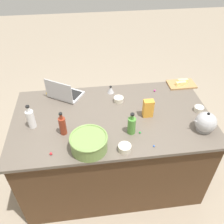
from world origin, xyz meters
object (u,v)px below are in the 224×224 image
at_px(ramekin_small, 119,99).
at_px(candy_bag, 148,108).
at_px(mixing_bowl_large, 89,143).
at_px(bottle_olive, 132,125).
at_px(butter_stick_left, 183,81).
at_px(laptop, 64,93).
at_px(kettle, 206,122).
at_px(ramekin_wide, 199,109).
at_px(bottle_vinegar, 31,119).
at_px(cutting_board, 181,84).
at_px(ramekin_medium, 125,148).
at_px(kitchen_timer, 111,90).
at_px(butter_stick_right, 181,83).
at_px(bottle_soy, 63,125).

height_order(ramekin_small, candy_bag, candy_bag).
bearing_deg(mixing_bowl_large, bottle_olive, -159.36).
bearing_deg(candy_bag, butter_stick_left, -137.01).
bearing_deg(laptop, butter_stick_left, -176.25).
relative_size(kettle, candy_bag, 1.25).
distance_m(kettle, ramekin_wide, 0.26).
bearing_deg(laptop, ramekin_wide, 163.02).
height_order(bottle_vinegar, ramekin_small, bottle_vinegar).
xyz_separation_m(bottle_olive, cutting_board, (-0.68, -0.65, -0.07)).
xyz_separation_m(kettle, ramekin_wide, (-0.06, -0.25, -0.06)).
bearing_deg(laptop, bottle_vinegar, 57.05).
relative_size(cutting_board, ramekin_medium, 2.85).
bearing_deg(kitchen_timer, butter_stick_right, -178.37).
relative_size(butter_stick_left, ramekin_wide, 1.25).
height_order(mixing_bowl_large, bottle_olive, bottle_olive).
distance_m(mixing_bowl_large, bottle_olive, 0.39).
bearing_deg(bottle_vinegar, mixing_bowl_large, 146.11).
bearing_deg(bottle_soy, ramekin_medium, 152.15).
distance_m(bottle_soy, butter_stick_right, 1.35).
bearing_deg(candy_bag, mixing_bowl_large, 31.07).
bearing_deg(butter_stick_left, ramekin_medium, 47.50).
bearing_deg(ramekin_small, cutting_board, -164.07).
xyz_separation_m(mixing_bowl_large, butter_stick_right, (-1.02, -0.76, -0.03)).
bearing_deg(ramekin_medium, kitchen_timer, -89.19).
height_order(laptop, bottle_olive, laptop).
bearing_deg(butter_stick_right, kitchen_timer, 1.63).
height_order(mixing_bowl_large, butter_stick_right, mixing_bowl_large).
xyz_separation_m(cutting_board, ramekin_wide, (-0.01, 0.44, 0.01)).
height_order(mixing_bowl_large, ramekin_small, mixing_bowl_large).
height_order(ramekin_medium, kitchen_timer, kitchen_timer).
height_order(ramekin_medium, candy_bag, candy_bag).
distance_m(cutting_board, ramekin_wide, 0.44).
distance_m(butter_stick_left, ramekin_wide, 0.47).
xyz_separation_m(bottle_soy, kitchen_timer, (-0.47, -0.54, -0.05)).
xyz_separation_m(kettle, butter_stick_left, (-0.07, -0.71, -0.04)).
distance_m(kettle, cutting_board, 0.70).
bearing_deg(ramekin_wide, kettle, 76.21).
bearing_deg(kettle, candy_bag, -28.88).
height_order(kettle, butter_stick_left, kettle).
bearing_deg(bottle_vinegar, candy_bag, -179.25).
relative_size(laptop, kettle, 1.78).
height_order(cutting_board, butter_stick_left, butter_stick_left).
height_order(bottle_soy, kitchen_timer, bottle_soy).
height_order(ramekin_medium, ramekin_wide, ramekin_medium).
distance_m(mixing_bowl_large, kitchen_timer, 0.78).
xyz_separation_m(bottle_olive, butter_stick_left, (-0.70, -0.67, -0.05)).
relative_size(cutting_board, ramekin_wide, 3.30).
bearing_deg(mixing_bowl_large, bottle_soy, -44.39).
xyz_separation_m(mixing_bowl_large, kettle, (-0.98, -0.09, 0.01)).
height_order(bottle_olive, butter_stick_left, bottle_olive).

